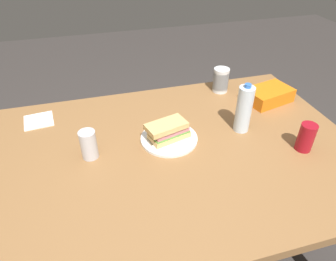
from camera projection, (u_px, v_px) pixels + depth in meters
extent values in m
plane|color=#383330|center=(172.00, 254.00, 1.71)|extent=(8.00, 8.00, 0.00)
cube|color=olive|center=(174.00, 153.00, 1.27)|extent=(1.56, 1.07, 0.04)
cylinder|color=brown|center=(254.00, 136.00, 2.00)|extent=(0.07, 0.07, 0.73)
cylinder|color=brown|center=(31.00, 176.00, 1.70)|extent=(0.07, 0.07, 0.73)
cylinder|color=white|center=(168.00, 139.00, 1.31)|extent=(0.25, 0.25, 0.01)
cube|color=#DBB26B|center=(168.00, 135.00, 1.30)|extent=(0.19, 0.13, 0.02)
cube|color=#599E3F|center=(168.00, 132.00, 1.29)|extent=(0.18, 0.13, 0.01)
cube|color=#C6727A|center=(168.00, 130.00, 1.28)|extent=(0.17, 0.12, 0.02)
cube|color=yellow|center=(168.00, 127.00, 1.27)|extent=(0.17, 0.12, 0.01)
cube|color=#DBB26B|center=(166.00, 126.00, 1.25)|extent=(0.19, 0.13, 0.02)
cylinder|color=maroon|center=(306.00, 137.00, 1.22)|extent=(0.07, 0.07, 0.12)
cube|color=orange|center=(268.00, 95.00, 1.56)|extent=(0.26, 0.20, 0.07)
cylinder|color=silver|center=(244.00, 109.00, 1.31)|extent=(0.07, 0.07, 0.21)
cylinder|color=blue|center=(248.00, 86.00, 1.24)|extent=(0.03, 0.03, 0.02)
cylinder|color=silver|center=(220.00, 83.00, 1.64)|extent=(0.08, 0.08, 0.09)
cylinder|color=silver|center=(221.00, 80.00, 1.63)|extent=(0.08, 0.08, 0.09)
cylinder|color=silver|center=(221.00, 77.00, 1.62)|extent=(0.08, 0.08, 0.09)
cylinder|color=silver|center=(89.00, 145.00, 1.19)|extent=(0.07, 0.07, 0.12)
cube|color=white|center=(39.00, 121.00, 1.42)|extent=(0.14, 0.14, 0.01)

